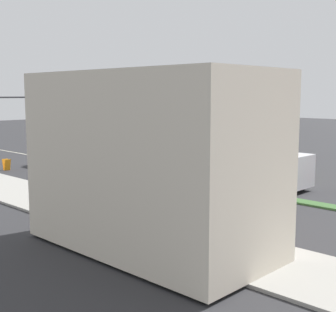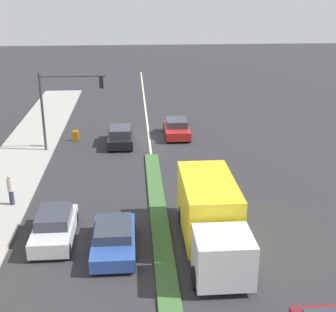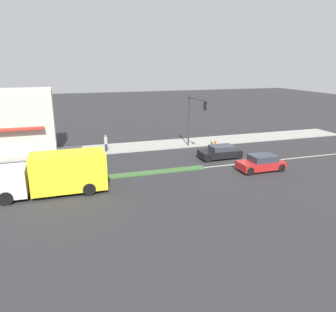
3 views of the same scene
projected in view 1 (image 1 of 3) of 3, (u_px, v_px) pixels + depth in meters
ground_plane at (249, 193)px, 26.72m from camera, size 160.00×160.00×0.00m
sidewalk_right at (138, 226)px, 19.95m from camera, size 4.00×73.00×0.12m
lane_marking_center at (69, 162)px, 39.11m from camera, size 0.16×60.00×0.01m
building_corner_store at (150, 161)px, 16.72m from camera, size 5.25×9.15×6.31m
traffic_signal_main at (13, 119)px, 32.52m from camera, size 4.59×0.34×5.60m
pedestrian at (67, 180)px, 25.48m from camera, size 0.34×0.34×1.69m
warning_aframe_sign at (7, 165)px, 34.79m from camera, size 0.45×0.53×0.84m
delivery_truck at (246, 161)px, 29.27m from camera, size 2.44×7.50×2.87m
hatchback_red at (87, 151)px, 40.86m from camera, size 1.91×3.92×1.36m
suv_black at (54, 159)px, 36.58m from camera, size 1.85×4.01×1.27m
coupe_blue at (202, 185)px, 26.18m from camera, size 1.91×4.18×1.22m
sedan_silver at (152, 188)px, 24.96m from camera, size 1.80×3.99×1.39m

